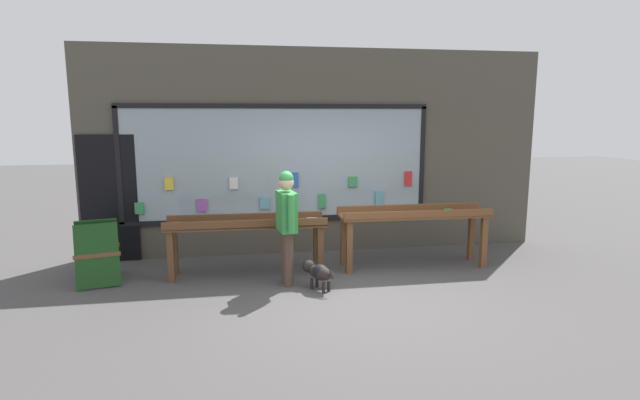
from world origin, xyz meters
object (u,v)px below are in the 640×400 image
(small_dog, at_px, (318,272))
(person_browsing, at_px, (287,219))
(display_table_left, at_px, (247,229))
(display_table_right, at_px, (414,220))
(sandwich_board_sign, at_px, (97,251))

(small_dog, bearing_deg, person_browsing, 22.42)
(small_dog, bearing_deg, display_table_left, 15.82)
(display_table_right, distance_m, person_browsing, 2.17)
(display_table_right, height_order, person_browsing, person_browsing)
(display_table_left, distance_m, sandwich_board_sign, 2.18)
(display_table_right, height_order, sandwich_board_sign, display_table_right)
(display_table_left, relative_size, person_browsing, 1.46)
(display_table_right, height_order, small_dog, display_table_right)
(person_browsing, height_order, small_dog, person_browsing)
(display_table_left, height_order, sandwich_board_sign, display_table_left)
(display_table_right, distance_m, small_dog, 1.95)
(sandwich_board_sign, bearing_deg, display_table_left, -14.93)
(display_table_right, bearing_deg, small_dog, -153.88)
(sandwich_board_sign, bearing_deg, small_dog, -29.27)
(display_table_left, xyz_separation_m, sandwich_board_sign, (-2.16, 0.07, -0.26))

